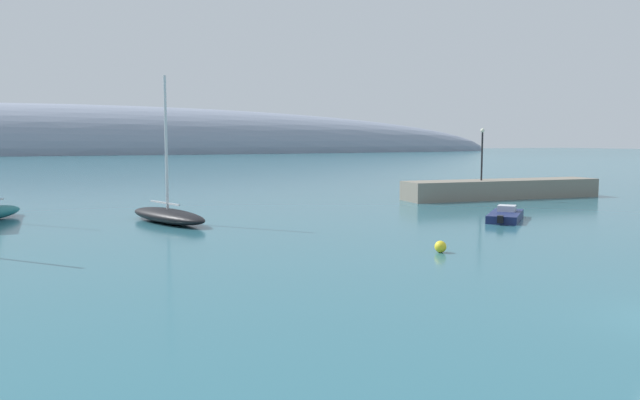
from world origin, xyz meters
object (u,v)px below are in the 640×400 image
(sailboat_black_outer_mooring, at_px, (168,215))
(harbor_lamp_post, at_px, (482,149))
(motorboat_navy_foreground, at_px, (505,215))
(mooring_buoy_yellow, at_px, (440,247))

(sailboat_black_outer_mooring, distance_m, harbor_lamp_post, 29.18)
(motorboat_navy_foreground, height_order, harbor_lamp_post, harbor_lamp_post)
(mooring_buoy_yellow, bearing_deg, sailboat_black_outer_mooring, 121.95)
(motorboat_navy_foreground, relative_size, mooring_buoy_yellow, 8.86)
(sailboat_black_outer_mooring, xyz_separation_m, harbor_lamp_post, (28.55, 4.49, 4.01))
(motorboat_navy_foreground, height_order, mooring_buoy_yellow, motorboat_navy_foreground)
(mooring_buoy_yellow, bearing_deg, harbor_lamp_post, 47.65)
(sailboat_black_outer_mooring, xyz_separation_m, mooring_buoy_yellow, (9.94, -15.93, -0.24))
(motorboat_navy_foreground, relative_size, harbor_lamp_post, 1.08)
(motorboat_navy_foreground, distance_m, mooring_buoy_yellow, 13.59)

